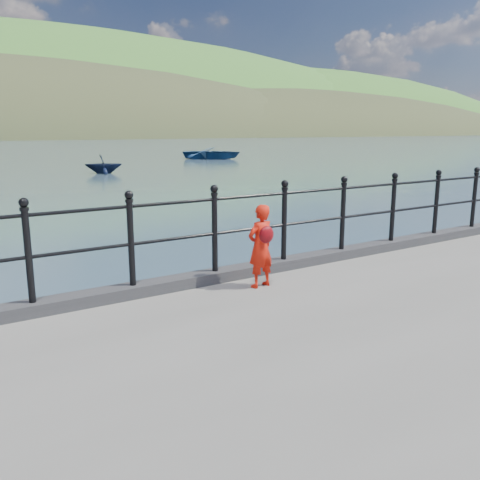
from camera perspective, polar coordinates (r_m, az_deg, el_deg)
ground at (r=7.86m, az=0.55°, el=-10.65°), size 600.00×600.00×0.00m
kerb at (r=7.39m, az=1.21°, el=-3.33°), size 60.00×0.30×0.15m
railing at (r=7.23m, az=1.24°, el=2.40°), size 18.11×0.11×1.20m
far_shore at (r=250.38m, az=-23.32°, el=5.43°), size 830.00×200.00×156.00m
child at (r=6.71m, az=2.34°, el=-0.65°), size 0.44×0.35×1.11m
launch_blue at (r=54.68m, az=-3.15°, el=9.73°), size 7.36×7.34×1.26m
launch_navy at (r=37.76m, az=-15.09°, el=8.23°), size 3.09×2.88×1.32m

